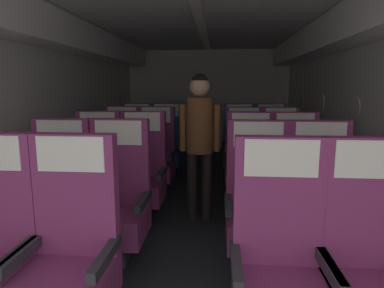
# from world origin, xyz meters

# --- Properties ---
(ground) EXTENTS (3.90, 7.89, 0.02)m
(ground) POSITION_xyz_m (0.00, 3.74, -0.01)
(ground) COLOR #23282D
(fuselage_shell) EXTENTS (3.78, 7.54, 2.31)m
(fuselage_shell) POSITION_xyz_m (0.00, 4.02, 1.69)
(fuselage_shell) COLOR silver
(fuselage_shell) RESTS_ON ground
(seat_a_left_aisle) EXTENTS (0.51, 0.50, 1.17)m
(seat_a_left_aisle) POSITION_xyz_m (-0.57, 1.47, 0.48)
(seat_a_left_aisle) COLOR #38383D
(seat_a_left_aisle) RESTS_ON ground
(seat_a_right_aisle) EXTENTS (0.51, 0.50, 1.17)m
(seat_a_right_aisle) POSITION_xyz_m (1.05, 1.47, 0.48)
(seat_a_right_aisle) COLOR #38383D
(seat_a_right_aisle) RESTS_ON ground
(seat_a_right_window) EXTENTS (0.51, 0.50, 1.17)m
(seat_a_right_window) POSITION_xyz_m (0.58, 1.46, 0.48)
(seat_a_right_window) COLOR #38383D
(seat_a_right_window) RESTS_ON ground
(seat_b_left_window) EXTENTS (0.51, 0.50, 1.17)m
(seat_b_left_window) POSITION_xyz_m (-1.05, 2.33, 0.48)
(seat_b_left_window) COLOR #38383D
(seat_b_left_window) RESTS_ON ground
(seat_b_left_aisle) EXTENTS (0.51, 0.50, 1.17)m
(seat_b_left_aisle) POSITION_xyz_m (-0.56, 2.35, 0.48)
(seat_b_left_aisle) COLOR #38383D
(seat_b_left_aisle) RESTS_ON ground
(seat_b_right_aisle) EXTENTS (0.51, 0.50, 1.17)m
(seat_b_right_aisle) POSITION_xyz_m (1.05, 2.35, 0.48)
(seat_b_right_aisle) COLOR #38383D
(seat_b_right_aisle) RESTS_ON ground
(seat_b_right_window) EXTENTS (0.51, 0.50, 1.17)m
(seat_b_right_window) POSITION_xyz_m (0.57, 2.34, 0.48)
(seat_b_right_window) COLOR #38383D
(seat_b_right_window) RESTS_ON ground
(seat_c_left_window) EXTENTS (0.51, 0.50, 1.17)m
(seat_c_left_window) POSITION_xyz_m (-1.06, 3.21, 0.48)
(seat_c_left_window) COLOR #38383D
(seat_c_left_window) RESTS_ON ground
(seat_c_left_aisle) EXTENTS (0.51, 0.50, 1.17)m
(seat_c_left_aisle) POSITION_xyz_m (-0.57, 3.23, 0.48)
(seat_c_left_aisle) COLOR #38383D
(seat_c_left_aisle) RESTS_ON ground
(seat_c_right_aisle) EXTENTS (0.51, 0.50, 1.17)m
(seat_c_right_aisle) POSITION_xyz_m (1.05, 3.23, 0.48)
(seat_c_right_aisle) COLOR #38383D
(seat_c_right_aisle) RESTS_ON ground
(seat_c_right_window) EXTENTS (0.51, 0.50, 1.17)m
(seat_c_right_window) POSITION_xyz_m (0.58, 3.21, 0.48)
(seat_c_right_window) COLOR #38383D
(seat_c_right_window) RESTS_ON ground
(seat_d_left_window) EXTENTS (0.51, 0.50, 1.17)m
(seat_d_left_window) POSITION_xyz_m (-1.05, 4.10, 0.48)
(seat_d_left_window) COLOR #38383D
(seat_d_left_window) RESTS_ON ground
(seat_d_left_aisle) EXTENTS (0.51, 0.50, 1.17)m
(seat_d_left_aisle) POSITION_xyz_m (-0.58, 4.09, 0.48)
(seat_d_left_aisle) COLOR #38383D
(seat_d_left_aisle) RESTS_ON ground
(seat_d_right_aisle) EXTENTS (0.51, 0.50, 1.17)m
(seat_d_right_aisle) POSITION_xyz_m (1.05, 4.09, 0.48)
(seat_d_right_aisle) COLOR #38383D
(seat_d_right_aisle) RESTS_ON ground
(seat_d_right_window) EXTENTS (0.51, 0.50, 1.17)m
(seat_d_right_window) POSITION_xyz_m (0.58, 4.09, 0.48)
(seat_d_right_window) COLOR #38383D
(seat_d_right_window) RESTS_ON ground
(seat_e_left_window) EXTENTS (0.51, 0.50, 1.17)m
(seat_e_left_window) POSITION_xyz_m (-1.06, 4.95, 0.48)
(seat_e_left_window) COLOR #38383D
(seat_e_left_window) RESTS_ON ground
(seat_e_left_aisle) EXTENTS (0.51, 0.50, 1.17)m
(seat_e_left_aisle) POSITION_xyz_m (-0.58, 4.96, 0.48)
(seat_e_left_aisle) COLOR #38383D
(seat_e_left_aisle) RESTS_ON ground
(seat_e_right_aisle) EXTENTS (0.51, 0.50, 1.17)m
(seat_e_right_aisle) POSITION_xyz_m (1.06, 4.97, 0.48)
(seat_e_right_aisle) COLOR #38383D
(seat_e_right_aisle) RESTS_ON ground
(seat_e_right_window) EXTENTS (0.51, 0.50, 1.17)m
(seat_e_right_window) POSITION_xyz_m (0.57, 4.97, 0.48)
(seat_e_right_window) COLOR #38383D
(seat_e_right_window) RESTS_ON ground
(flight_attendant) EXTENTS (0.43, 0.28, 1.57)m
(flight_attendant) POSITION_xyz_m (0.05, 3.28, 0.96)
(flight_attendant) COLOR black
(flight_attendant) RESTS_ON ground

